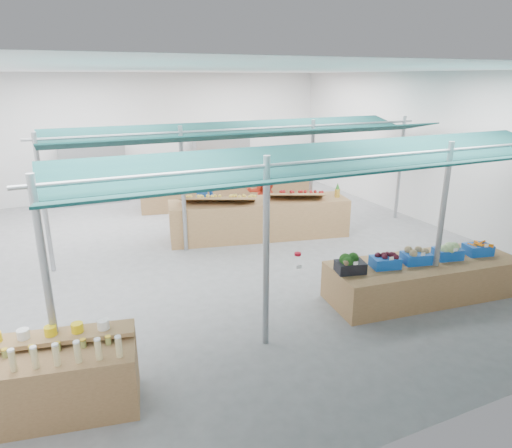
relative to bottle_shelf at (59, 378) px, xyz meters
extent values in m
plane|color=slate|center=(4.01, 4.30, -0.46)|extent=(13.00, 13.00, 0.00)
plane|color=silver|center=(4.01, 4.30, 3.74)|extent=(13.00, 13.00, 0.00)
plane|color=silver|center=(4.01, 10.80, 1.64)|extent=(12.00, 0.00, 12.00)
plane|color=silver|center=(10.01, 4.30, 1.64)|extent=(0.00, 13.00, 13.00)
cylinder|color=gray|center=(0.01, 0.30, 1.04)|extent=(0.10, 0.10, 3.00)
cylinder|color=gray|center=(0.01, 4.80, 1.04)|extent=(0.10, 0.10, 3.00)
cylinder|color=gray|center=(3.01, 0.30, 1.04)|extent=(0.10, 0.10, 3.00)
cylinder|color=gray|center=(3.01, 4.80, 1.04)|extent=(0.10, 0.10, 3.00)
cylinder|color=gray|center=(6.51, 0.30, 1.04)|extent=(0.10, 0.10, 3.00)
cylinder|color=gray|center=(6.51, 4.80, 1.04)|extent=(0.10, 0.10, 3.00)
cylinder|color=gray|center=(9.51, 4.80, 1.04)|extent=(0.10, 0.10, 3.00)
cylinder|color=gray|center=(4.76, 0.30, 2.39)|extent=(10.00, 0.06, 0.06)
cylinder|color=gray|center=(4.76, 4.80, 2.39)|extent=(10.00, 0.06, 0.06)
cube|color=#0B2D2F|center=(4.76, -0.35, 2.32)|extent=(9.50, 1.28, 0.30)
cube|color=#0B2D2F|center=(4.76, 0.95, 2.32)|extent=(9.50, 1.28, 0.30)
cube|color=#0B2D2F|center=(4.76, 4.15, 2.32)|extent=(9.50, 1.28, 0.30)
cube|color=#0B2D2F|center=(4.76, 5.45, 2.32)|extent=(9.50, 1.28, 0.30)
cube|color=#B23F33|center=(1.51, 10.30, 0.54)|extent=(2.00, 0.50, 2.00)
cube|color=#B23F33|center=(6.01, 10.30, 0.54)|extent=(2.00, 0.50, 2.00)
cube|color=brown|center=(-0.01, -0.04, -0.04)|extent=(2.02, 1.18, 0.84)
cube|color=#997247|center=(0.04, 0.22, 0.46)|extent=(1.94, 0.71, 0.06)
cube|color=brown|center=(6.46, 0.53, -0.10)|extent=(3.80, 1.64, 0.72)
cube|color=brown|center=(5.06, 4.96, 0.04)|extent=(4.77, 2.07, 0.99)
cube|color=brown|center=(5.37, 8.17, 0.03)|extent=(5.58, 2.17, 0.98)
cube|color=#104FB7|center=(6.78, 0.36, -0.14)|extent=(0.60, 0.47, 0.64)
imported|color=#194CA8|center=(3.86, 6.06, 0.47)|extent=(0.76, 0.58, 1.86)
imported|color=#AD2715|center=(5.66, 6.06, 0.47)|extent=(1.03, 0.88, 1.86)
cube|color=black|center=(4.88, 0.71, 0.36)|extent=(0.57, 0.45, 0.20)
cube|color=white|center=(4.83, 0.50, 0.52)|extent=(0.08, 0.03, 0.06)
cube|color=#104FB7|center=(5.59, 0.63, 0.36)|extent=(0.57, 0.45, 0.20)
cube|color=white|center=(5.54, 0.41, 0.52)|extent=(0.08, 0.03, 0.06)
cube|color=#104FB7|center=(6.26, 0.55, 0.36)|extent=(0.57, 0.45, 0.20)
cube|color=white|center=(6.21, 0.34, 0.52)|extent=(0.08, 0.03, 0.06)
cube|color=#104FB7|center=(6.97, 0.47, 0.36)|extent=(0.57, 0.45, 0.20)
cube|color=white|center=(6.92, 0.26, 0.52)|extent=(0.08, 0.03, 0.06)
cube|color=#104FB7|center=(7.68, 0.39, 0.36)|extent=(0.57, 0.45, 0.20)
cube|color=white|center=(7.63, 0.17, 0.52)|extent=(0.08, 0.03, 0.06)
sphere|color=brown|center=(4.72, 0.61, 0.50)|extent=(0.09, 0.09, 0.09)
sphere|color=brown|center=(4.67, 0.59, 0.54)|extent=(0.06, 0.06, 0.06)
cylinder|color=#AB0B1D|center=(3.98, 1.02, 0.64)|extent=(0.12, 0.12, 0.05)
cube|color=white|center=(3.98, 0.96, 0.42)|extent=(0.10, 0.01, 0.07)
cube|color=#997247|center=(3.96, 5.09, 0.66)|extent=(2.01, 1.41, 0.26)
cube|color=#997247|center=(5.96, 4.65, 0.66)|extent=(1.65, 1.24, 0.26)
cylinder|color=#8C6019|center=(7.09, 4.41, 0.65)|extent=(0.14, 0.14, 0.22)
cone|color=#26661E|center=(7.09, 4.41, 0.84)|extent=(0.12, 0.12, 0.18)
camera|label=1|loc=(0.24, -5.42, 3.59)|focal=32.00mm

